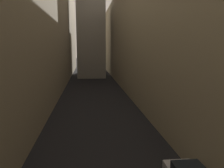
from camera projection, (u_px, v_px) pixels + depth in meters
ground_plane at (95, 98)px, 35.14m from camera, size 264.00×264.00×0.00m
building_block_left at (19, 18)px, 33.89m from camera, size 11.71×108.00×24.57m
building_block_right at (162, 35)px, 36.74m from camera, size 11.69×108.00×19.69m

